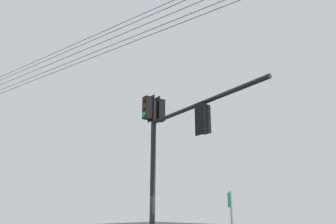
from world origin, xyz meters
TOP-DOWN VIEW (x-y plane):
  - signal_mast_assembly at (-0.43, -0.74)m, footprint 1.76×5.61m
  - overhead_wire_span at (-0.45, 1.65)m, footprint 4.80×33.45m

SIDE VIEW (x-z plane):
  - signal_mast_assembly at x=-0.43m, z-range 1.38..7.74m
  - overhead_wire_span at x=-0.45m, z-range 9.03..10.74m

